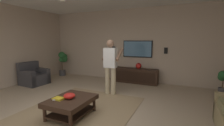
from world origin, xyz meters
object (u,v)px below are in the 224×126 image
Objects in this scene: media_console at (135,76)px; bowl at (69,96)px; book at (58,99)px; coffee_table at (71,103)px; person_standing at (111,64)px; remote_white at (56,100)px; wall_speaker_left at (166,51)px; wall_speaker_right at (114,49)px; potted_plant_tall at (63,60)px; tv at (137,49)px; potted_plant_short at (224,78)px; vase_round at (139,66)px; armchair at (34,77)px.

bowl is (-3.26, 0.50, 0.18)m from media_console.
media_console reaches higher than book.
coffee_table is 4.55× the size of book.
remote_white is (-1.87, 0.37, -0.52)m from person_standing.
wall_speaker_right is (0.00, 2.07, 0.00)m from wall_speaker_left.
person_standing is at bearing -115.27° from potted_plant_tall.
coffee_table is 0.61× the size of person_standing.
book is at bearing -140.11° from potted_plant_tall.
tv is at bearing 90.71° from wall_speaker_left.
bowl is at bearing -171.68° from wall_speaker_right.
book is at bearing -174.59° from wall_speaker_right.
media_console is at bearing -8.64° from bowl.
vase_round is at bearing 86.35° from potted_plant_short.
vase_round is (3.47, -0.79, 0.25)m from remote_white.
media_console reaches higher than remote_white.
potted_plant_tall reaches higher than potted_plant_short.
wall_speaker_left reaches higher than remote_white.
wall_speaker_left reaches higher than potted_plant_short.
coffee_table is 3.67m from wall_speaker_right.
armchair is 0.75× the size of tv.
tv is 5.19× the size of wall_speaker_left.
potted_plant_short is at bearing -103.18° from wall_speaker_left.
tv is at bearing -125.32° from remote_white.
wall_speaker_left is at bearing 28.07° from armchair.
book is at bearing 167.10° from vase_round.
tv is 1.06m from wall_speaker_left.
armchair is at bearing -178.83° from potted_plant_tall.
vase_round is at bearing 28.19° from tv.
vase_round is 1.00× the size of wall_speaker_right.
coffee_table is at bearing -158.87° from remote_white.
tv is 1.89m from person_standing.
potted_plant_short is 4.75m from book.
potted_plant_tall reaches higher than vase_round.
coffee_table is at bearing -7.68° from tv.
armchair is 0.50× the size of media_console.
wall_speaker_left is (0.24, -0.94, 0.59)m from vase_round.
coffee_table is at bearing 41.62° from book.
bowl is (-3.10, 3.30, -0.03)m from potted_plant_short.
remote_white is at bearing 136.16° from coffee_table.
bowl is 1.13× the size of wall_speaker_left.
media_console is 1.54× the size of potted_plant_tall.
armchair is 4.05m from tv.
wall_speaker_right reaches higher than remote_white.
tv is at bearing -8.06° from bowl.
person_standing is at bearing -10.87° from media_console.
tv is 3.63m from bowl.
tv is 7.61× the size of remote_white.
tv reaches higher than coffee_table.
coffee_table is 3.94m from wall_speaker_left.
wall_speaker_right is (1.84, 0.70, 0.32)m from person_standing.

